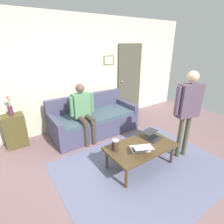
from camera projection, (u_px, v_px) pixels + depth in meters
name	position (u px, v px, depth m)	size (l,w,h in m)	color
ground_plane	(133.00, 166.00, 3.17)	(7.68, 7.68, 0.00)	#816165
area_rug	(143.00, 168.00, 3.11)	(2.85, 2.20, 0.01)	slate
back_wall	(77.00, 74.00, 4.36)	(7.04, 0.11, 2.70)	beige
interior_door	(129.00, 80.00, 5.25)	(0.82, 0.09, 2.05)	#524F40
couch	(93.00, 120.00, 4.29)	(2.02, 0.91, 0.88)	#484563
coffee_table	(141.00, 148.00, 3.05)	(1.20, 0.69, 0.41)	#4E3A21
laptop_left	(141.00, 148.00, 2.88)	(0.43, 0.46, 0.14)	silver
laptop_center	(152.00, 136.00, 3.27)	(0.35, 0.36, 0.12)	#28282D
french_press	(116.00, 145.00, 2.86)	(0.13, 0.11, 0.23)	#4C3323
side_shelf	(15.00, 131.00, 3.68)	(0.42, 0.32, 0.71)	brown
flower_vase	(10.00, 108.00, 3.49)	(0.10, 0.10, 0.42)	#5A2B43
person_standing	(188.00, 105.00, 3.09)	(0.58, 0.28, 1.65)	#4D4D39
person_seated	(83.00, 110.00, 3.77)	(0.55, 0.51, 1.28)	#463831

